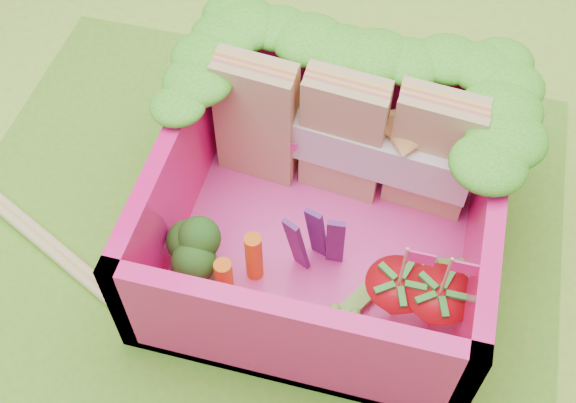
{
  "coord_description": "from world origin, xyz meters",
  "views": [
    {
      "loc": [
        0.58,
        -1.46,
        2.63
      ],
      "look_at": [
        0.15,
        0.19,
        0.28
      ],
      "focal_mm": 45.0,
      "sensor_mm": 36.0,
      "label": 1
    }
  ],
  "objects_px": {
    "strawberry_left": "(395,299)",
    "strawberry_right": "(434,309)",
    "sandwich_stack": "(344,137)",
    "broccoli": "(200,251)",
    "bento_box": "(326,206)",
    "chopsticks": "(4,207)"
  },
  "relations": [
    {
      "from": "bento_box",
      "to": "chopsticks",
      "type": "distance_m",
      "value": 1.43
    },
    {
      "from": "strawberry_right",
      "to": "chopsticks",
      "type": "relative_size",
      "value": 0.26
    },
    {
      "from": "strawberry_left",
      "to": "strawberry_right",
      "type": "xyz_separation_m",
      "value": [
        0.15,
        -0.01,
        0.0
      ]
    },
    {
      "from": "sandwich_stack",
      "to": "strawberry_right",
      "type": "xyz_separation_m",
      "value": [
        0.48,
        -0.61,
        -0.16
      ]
    },
    {
      "from": "broccoli",
      "to": "strawberry_right",
      "type": "distance_m",
      "value": 0.92
    },
    {
      "from": "bento_box",
      "to": "strawberry_right",
      "type": "height_order",
      "value": "bento_box"
    },
    {
      "from": "bento_box",
      "to": "strawberry_right",
      "type": "bearing_deg",
      "value": -31.55
    },
    {
      "from": "bento_box",
      "to": "chopsticks",
      "type": "height_order",
      "value": "bento_box"
    },
    {
      "from": "bento_box",
      "to": "chopsticks",
      "type": "bearing_deg",
      "value": -172.64
    },
    {
      "from": "broccoli",
      "to": "strawberry_right",
      "type": "bearing_deg",
      "value": -0.28
    },
    {
      "from": "sandwich_stack",
      "to": "broccoli",
      "type": "relative_size",
      "value": 3.64
    },
    {
      "from": "sandwich_stack",
      "to": "chopsticks",
      "type": "bearing_deg",
      "value": -160.74
    },
    {
      "from": "strawberry_right",
      "to": "broccoli",
      "type": "bearing_deg",
      "value": 179.72
    },
    {
      "from": "strawberry_right",
      "to": "chopsticks",
      "type": "height_order",
      "value": "strawberry_right"
    },
    {
      "from": "bento_box",
      "to": "strawberry_right",
      "type": "distance_m",
      "value": 0.58
    },
    {
      "from": "bento_box",
      "to": "broccoli",
      "type": "height_order",
      "value": "bento_box"
    },
    {
      "from": "chopsticks",
      "to": "broccoli",
      "type": "bearing_deg",
      "value": -6.78
    },
    {
      "from": "sandwich_stack",
      "to": "strawberry_right",
      "type": "distance_m",
      "value": 0.79
    },
    {
      "from": "broccoli",
      "to": "strawberry_left",
      "type": "distance_m",
      "value": 0.77
    },
    {
      "from": "bento_box",
      "to": "sandwich_stack",
      "type": "xyz_separation_m",
      "value": [
        0.01,
        0.31,
        0.07
      ]
    },
    {
      "from": "bento_box",
      "to": "strawberry_left",
      "type": "bearing_deg",
      "value": -40.75
    },
    {
      "from": "strawberry_left",
      "to": "strawberry_right",
      "type": "distance_m",
      "value": 0.15
    }
  ]
}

